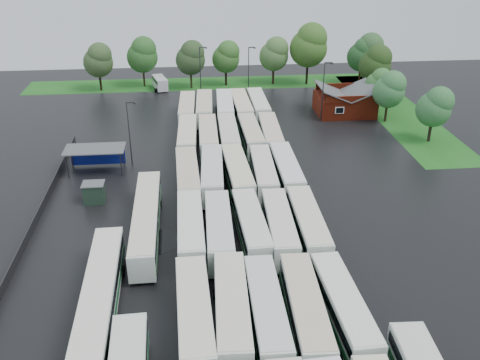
{
  "coord_description": "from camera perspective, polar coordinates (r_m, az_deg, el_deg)",
  "views": [
    {
      "loc": [
        -3.78,
        -47.84,
        31.99
      ],
      "look_at": [
        2.0,
        12.0,
        2.5
      ],
      "focal_mm": 40.0,
      "sensor_mm": 36.0,
      "label": 1
    }
  ],
  "objects": [
    {
      "name": "ground",
      "position": [
        57.68,
        -0.84,
        -7.56
      ],
      "size": [
        160.0,
        160.0,
        0.0
      ],
      "primitive_type": "plane",
      "color": "black",
      "rests_on": "ground"
    },
    {
      "name": "brick_building",
      "position": [
        99.45,
        11.09,
        8.01
      ],
      "size": [
        10.07,
        8.6,
        5.39
      ],
      "color": "maroon",
      "rests_on": "ground"
    },
    {
      "name": "wash_shed",
      "position": [
        76.83,
        -15.17,
        3.0
      ],
      "size": [
        8.2,
        4.2,
        3.58
      ],
      "color": "#2D2D30",
      "rests_on": "ground"
    },
    {
      "name": "utility_hut",
      "position": [
        68.91,
        -15.3,
        -1.3
      ],
      "size": [
        2.7,
        2.2,
        2.62
      ],
      "color": "black",
      "rests_on": "ground"
    },
    {
      "name": "grass_strip_north",
      "position": [
        117.24,
        -2.52,
        10.27
      ],
      "size": [
        80.0,
        10.0,
        0.01
      ],
      "primitive_type": "cube",
      "color": "#1C5F19",
      "rests_on": "ground"
    },
    {
      "name": "grass_strip_east",
      "position": [
        103.28,
        16.37,
        7.02
      ],
      "size": [
        10.0,
        50.0,
        0.01
      ],
      "primitive_type": "cube",
      "color": "#1C5F19",
      "rests_on": "ground"
    },
    {
      "name": "west_fence",
      "position": [
        66.66,
        -20.88,
        -3.86
      ],
      "size": [
        0.1,
        50.0,
        1.2
      ],
      "primitive_type": "cube",
      "color": "#2D2D30",
      "rests_on": "ground"
    },
    {
      "name": "bus_r1c0",
      "position": [
        46.38,
        -4.89,
        -14.23
      ],
      "size": [
        3.22,
        13.31,
        3.68
      ],
      "rotation": [
        0.0,
        0.0,
        0.03
      ],
      "color": "silver",
      "rests_on": "ground"
    },
    {
      "name": "bus_r1c1",
      "position": [
        46.75,
        -0.88,
        -13.75
      ],
      "size": [
        3.27,
        13.29,
        3.68
      ],
      "rotation": [
        0.0,
        0.0,
        -0.04
      ],
      "color": "silver",
      "rests_on": "ground"
    },
    {
      "name": "bus_r1c2",
      "position": [
        46.75,
        2.84,
        -13.89
      ],
      "size": [
        2.82,
        12.8,
        3.56
      ],
      "rotation": [
        0.0,
        0.0,
        -0.01
      ],
      "color": "silver",
      "rests_on": "ground"
    },
    {
      "name": "bus_r1c3",
      "position": [
        47.04,
        6.96,
        -13.72
      ],
      "size": [
        3.26,
        13.19,
        3.65
      ],
      "rotation": [
        0.0,
        0.0,
        -0.04
      ],
      "color": "silver",
      "rests_on": "ground"
    },
    {
      "name": "bus_r1c4",
      "position": [
        47.91,
        10.95,
        -13.27
      ],
      "size": [
        3.19,
        12.88,
        3.56
      ],
      "rotation": [
        0.0,
        0.0,
        0.04
      ],
      "color": "silver",
      "rests_on": "ground"
    },
    {
      "name": "bus_r2c0",
      "position": [
        57.69,
        -5.29,
        -5.35
      ],
      "size": [
        2.89,
        12.97,
        3.6
      ],
      "rotation": [
        0.0,
        0.0,
        0.01
      ],
      "color": "silver",
      "rests_on": "ground"
    },
    {
      "name": "bus_r2c1",
      "position": [
        57.45,
        -2.25,
        -5.39
      ],
      "size": [
        2.98,
        12.98,
        3.6
      ],
      "rotation": [
        0.0,
        0.0,
        -0.02
      ],
      "color": "silver",
      "rests_on": "ground"
    },
    {
      "name": "bus_r2c2",
      "position": [
        58.03,
        1.2,
        -5.06
      ],
      "size": [
        3.22,
        12.82,
        3.54
      ],
      "rotation": [
        0.0,
        0.0,
        0.04
      ],
      "color": "silver",
      "rests_on": "ground"
    },
    {
      "name": "bus_r2c3",
      "position": [
        58.13,
        4.22,
        -5.06
      ],
      "size": [
        3.13,
        12.86,
        3.56
      ],
      "rotation": [
        0.0,
        0.0,
        -0.03
      ],
      "color": "silver",
      "rests_on": "ground"
    },
    {
      "name": "bus_r2c4",
      "position": [
        58.76,
        7.24,
        -4.8
      ],
      "size": [
        3.0,
        13.11,
        3.64
      ],
      "rotation": [
        0.0,
        0.0,
        -0.02
      ],
      "color": "silver",
      "rests_on": "ground"
    },
    {
      "name": "bus_r3c0",
      "position": [
        69.18,
        -5.61,
        0.31
      ],
      "size": [
        3.18,
        13.22,
        3.66
      ],
      "rotation": [
        0.0,
        0.0,
        0.03
      ],
      "color": "silver",
      "rests_on": "ground"
    },
    {
      "name": "bus_r3c1",
      "position": [
        69.59,
        -2.99,
        0.58
      ],
      "size": [
        3.37,
        13.28,
        3.67
      ],
      "rotation": [
        0.0,
        0.0,
        -0.04
      ],
      "color": "silver",
      "rests_on": "ground"
    },
    {
      "name": "bus_r3c2",
      "position": [
        69.58,
        -0.28,
        0.63
      ],
      "size": [
        3.39,
        13.42,
        3.71
      ],
      "rotation": [
        0.0,
        0.0,
        0.04
      ],
      "color": "silver",
      "rests_on": "ground"
    },
    {
      "name": "bus_r3c3",
      "position": [
        69.98,
        2.51,
        0.68
      ],
      "size": [
        3.13,
        12.84,
        3.55
      ],
      "rotation": [
        0.0,
        0.0,
        -0.03
      ],
      "color": "silver",
      "rests_on": "ground"
    },
    {
      "name": "bus_r3c4",
      "position": [
        70.7,
        4.97,
        0.93
      ],
      "size": [
        2.87,
        13.14,
        3.65
      ],
      "rotation": [
        0.0,
        0.0,
        -0.01
      ],
      "color": "silver",
      "rests_on": "ground"
    },
    {
      "name": "bus_r4c0",
      "position": [
        81.85,
        -5.62,
        4.51
      ],
      "size": [
        3.15,
        13.17,
        3.64
      ],
      "rotation": [
        0.0,
        0.0,
        -0.03
      ],
      "color": "silver",
      "rests_on": "ground"
    },
    {
      "name": "bus_r4c1",
      "position": [
        81.81,
        -3.41,
        4.56
      ],
      "size": [
        2.94,
        12.99,
        3.61
      ],
      "rotation": [
        0.0,
        0.0,
        -0.01
      ],
      "color": "silver",
      "rests_on": "ground"
    },
    {
      "name": "bus_r4c2",
      "position": [
        81.96,
        -1.23,
        4.67
      ],
      "size": [
        2.93,
        13.16,
        3.65
      ],
      "rotation": [
        0.0,
        0.0,
        -0.01
      ],
      "color": "silver",
      "rests_on": "ground"
    },
    {
      "name": "bus_r4c3",
      "position": [
        82.36,
        1.15,
        4.74
      ],
      "size": [
        2.99,
        12.89,
        3.57
      ],
      "rotation": [
        0.0,
        0.0,
        0.02
      ],
      "color": "silver",
      "rests_on": "ground"
    },
    {
      "name": "bus_r4c4",
      "position": [
        82.6,
        3.27,
        4.79
      ],
      "size": [
        3.23,
        13.11,
        3.62
      ],
      "rotation": [
        0.0,
        0.0,
        -0.04
      ],
      "color": "silver",
      "rests_on": "ground"
    },
    {
      "name": "bus_r5c0",
      "position": [
        94.54,
        -5.66,
        7.47
      ],
      "size": [
        3.14,
        12.79,
        3.54
      ],
      "rotation": [
        0.0,
        0.0,
        -0.04
      ],
      "color": "silver",
      "rests_on": "ground"
    },
    {
      "name": "bus_r5c1",
      "position": [
        94.74,
        -3.81,
        7.62
      ],
      "size": [
        3.35,
        13.21,
        3.65
      ],
      "rotation": [
        0.0,
        0.0,
        -0.04
      ],
      "color": "silver",
      "rests_on": "ground"
    },
    {
      "name": "bus_r5c2",
      "position": [
        94.59,
        -1.62,
        7.66
      ],
      "size": [
        3.36,
        13.39,
        3.7
      ],
      "rotation": [
        0.0,
        0.0,
        -0.04
      ],
      "color": "silver",
      "rests_on": "ground"
    },
    {
      "name": "bus_r5c3",
      "position": [
        94.93,
        0.14,
        7.73
      ],
      "size": [
        3.07,
        13.33,
        3.7
      ],
      "rotation": [
        0.0,
        0.0,
        0.02
      ],
      "color": "silver",
      "rests_on": "ground"
    },
    {
      "name": "bus_r5c4",
      "position": [
        95.75,
        1.97,
        7.86
      ],
      "size": [
        2.84,
        13.06,
        3.63
      ],
      "rotation": [
        0.0,
        0.0,
        0.0
      ],
      "color": "silver",
      "rests_on": "ground"
    },
    {
      "name": "artic_bus_west_b",
      "position": [
        60.21,
        -9.96,
        -4.23
      ],
      "size": [
        2.92,
        19.1,
        3.54
      ],
      "rotation": [
        0.0,
        0.0,
        0.01
      ],
      "color": "silver",
      "rests_on": "ground"
    },
    {
      "name": "artic_bus_west_c",
      "position": [
        49.41,
        -14.73,
        -12.25
      ],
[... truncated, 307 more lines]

